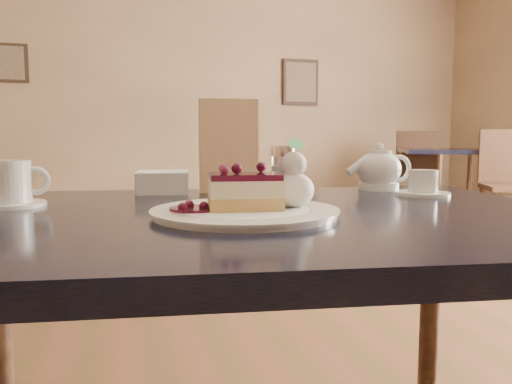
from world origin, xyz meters
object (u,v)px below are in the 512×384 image
object	(u,v)px
tea_set	(387,173)
cheesecake_slice	(245,192)
bg_table_far_right	(454,220)
coffee_set	(11,186)
main_table	(242,255)
dessert_plate	(245,212)

from	to	relation	value
tea_set	cheesecake_slice	bearing A→B (deg)	-147.10
cheesecake_slice	bg_table_far_right	xyz separation A→B (m)	(3.20, 3.52, -0.76)
tea_set	bg_table_far_right	bearing A→B (deg)	49.61
cheesecake_slice	coffee_set	xyz separation A→B (m)	(-0.42, 0.25, -0.00)
main_table	bg_table_far_right	distance (m)	4.75
bg_table_far_right	cheesecake_slice	bearing A→B (deg)	-107.43
coffee_set	tea_set	size ratio (longest dim) A/B	0.55
tea_set	main_table	bearing A→B (deg)	-151.52
coffee_set	tea_set	distance (m)	0.88
tea_set	dessert_plate	bearing A→B (deg)	-147.10
tea_set	bg_table_far_right	xyz separation A→B (m)	(2.74, 3.22, -0.77)
cheesecake_slice	dessert_plate	bearing A→B (deg)	174.38
main_table	cheesecake_slice	distance (m)	0.14
main_table	cheesecake_slice	size ratio (longest dim) A/B	9.94
coffee_set	bg_table_far_right	xyz separation A→B (m)	(3.62, 3.27, -0.76)
coffee_set	dessert_plate	bearing A→B (deg)	-30.84
main_table	tea_set	bearing A→B (deg)	36.89
dessert_plate	bg_table_far_right	xyz separation A→B (m)	(3.20, 3.52, -0.73)
cheesecake_slice	tea_set	bearing A→B (deg)	41.31
bg_table_far_right	tea_set	bearing A→B (deg)	-105.52
bg_table_far_right	dessert_plate	bearing A→B (deg)	-107.43
dessert_plate	bg_table_far_right	distance (m)	4.81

